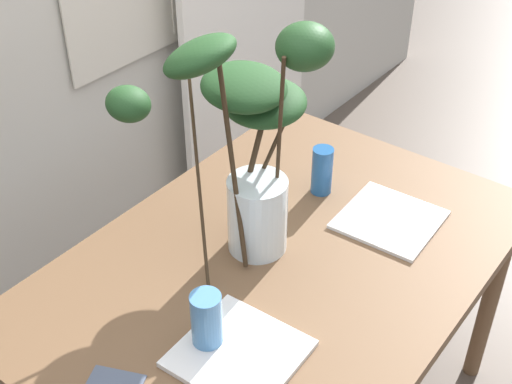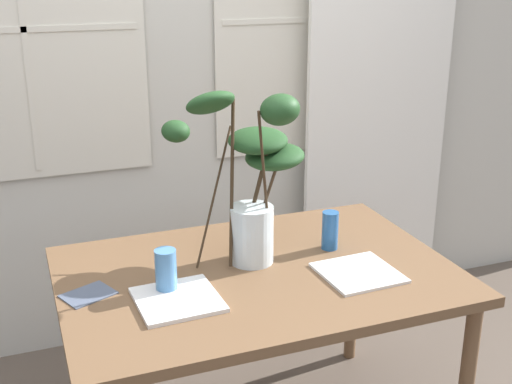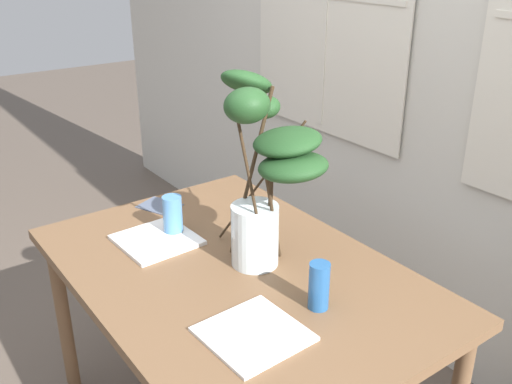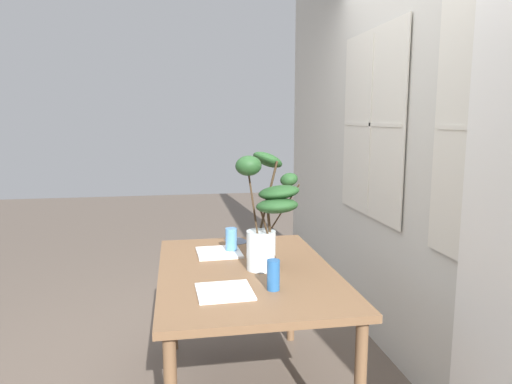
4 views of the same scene
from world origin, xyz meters
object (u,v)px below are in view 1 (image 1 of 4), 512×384
(plate_square_left, at_px, (239,354))
(plate_square_right, at_px, (390,219))
(drinking_glass_blue_left, at_px, (207,321))
(drinking_glass_blue_right, at_px, (322,171))
(dining_table, at_px, (279,280))
(vase_with_branches, at_px, (250,136))

(plate_square_left, height_order, plate_square_right, plate_square_left)
(drinking_glass_blue_left, bearing_deg, plate_square_left, -78.21)
(drinking_glass_blue_right, relative_size, plate_square_right, 0.57)
(dining_table, xyz_separation_m, vase_with_branches, (0.02, 0.11, 0.39))
(plate_square_left, bearing_deg, drinking_glass_blue_left, 101.79)
(plate_square_left, bearing_deg, dining_table, 20.54)
(dining_table, bearing_deg, drinking_glass_blue_left, -172.86)
(dining_table, relative_size, plate_square_right, 5.31)
(drinking_glass_blue_left, height_order, drinking_glass_blue_right, drinking_glass_blue_left)
(dining_table, bearing_deg, plate_square_left, -159.46)
(dining_table, bearing_deg, vase_with_branches, 78.24)
(dining_table, xyz_separation_m, drinking_glass_blue_left, (-0.33, -0.04, 0.15))
(vase_with_branches, xyz_separation_m, plate_square_right, (0.29, -0.26, -0.31))
(dining_table, distance_m, drinking_glass_blue_left, 0.36)
(vase_with_branches, xyz_separation_m, plate_square_left, (-0.34, -0.23, -0.31))
(drinking_glass_blue_left, bearing_deg, plate_square_right, -9.59)
(plate_square_right, bearing_deg, plate_square_left, 177.04)
(drinking_glass_blue_left, xyz_separation_m, plate_square_left, (0.02, -0.08, -0.07))
(dining_table, height_order, vase_with_branches, vase_with_branches)
(drinking_glass_blue_right, bearing_deg, drinking_glass_blue_left, -169.50)
(vase_with_branches, distance_m, plate_square_left, 0.51)
(dining_table, bearing_deg, drinking_glass_blue_right, 13.91)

